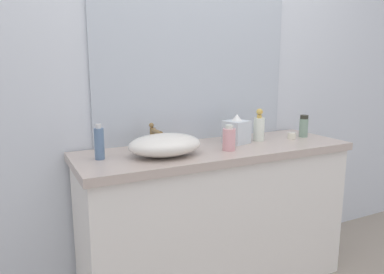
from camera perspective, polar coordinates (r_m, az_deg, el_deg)
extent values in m
cube|color=silver|center=(2.33, -1.49, 9.98)|extent=(6.00, 0.06, 2.60)
cube|color=white|center=(2.29, 3.71, -12.87)|extent=(1.59, 0.50, 0.83)
cube|color=#B8A69A|center=(2.15, 3.85, -2.18)|extent=(1.63, 0.54, 0.04)
cube|color=#B2BCC6|center=(2.33, 0.57, 10.71)|extent=(1.31, 0.01, 0.91)
ellipsoid|color=silver|center=(1.95, -4.20, -1.21)|extent=(0.40, 0.30, 0.12)
cylinder|color=brown|center=(2.11, -6.07, -0.20)|extent=(0.03, 0.03, 0.12)
cylinder|color=brown|center=(2.04, -5.50, 0.77)|extent=(0.03, 0.12, 0.03)
sphere|color=brown|center=(2.11, -6.31, 1.83)|extent=(0.03, 0.03, 0.03)
cylinder|color=white|center=(2.36, 10.33, 1.19)|extent=(0.07, 0.07, 0.14)
cylinder|color=gold|center=(2.35, 10.40, 3.15)|extent=(0.03, 0.03, 0.02)
sphere|color=gold|center=(2.34, 10.42, 3.86)|extent=(0.04, 0.04, 0.04)
cylinder|color=gold|center=(2.33, 10.58, 3.83)|extent=(0.02, 0.02, 0.02)
cylinder|color=slate|center=(1.92, -14.16, -1.05)|extent=(0.05, 0.05, 0.16)
cylinder|color=silver|center=(1.90, -14.29, 1.63)|extent=(0.03, 0.03, 0.02)
cylinder|color=gray|center=(2.55, 16.90, 1.36)|extent=(0.06, 0.06, 0.12)
cylinder|color=#2A2B21|center=(2.54, 16.99, 2.99)|extent=(0.05, 0.05, 0.02)
cylinder|color=#E3A2A6|center=(2.07, 5.75, -0.38)|extent=(0.07, 0.07, 0.12)
cylinder|color=silver|center=(2.06, 5.79, 1.58)|extent=(0.04, 0.04, 0.02)
cube|color=silver|center=(2.26, 6.92, 0.78)|extent=(0.16, 0.16, 0.14)
cone|color=white|center=(2.25, 6.97, 2.96)|extent=(0.07, 0.07, 0.04)
cylinder|color=silver|center=(2.47, 15.18, 0.21)|extent=(0.05, 0.05, 0.04)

